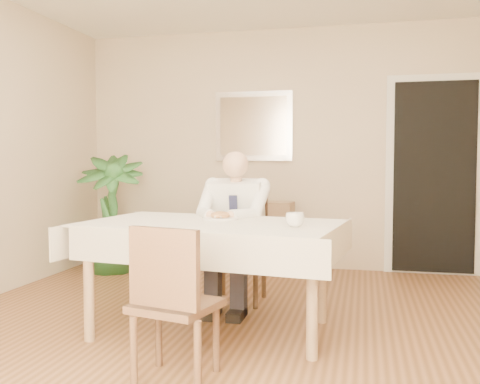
% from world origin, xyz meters
% --- Properties ---
extents(room, '(5.00, 5.02, 2.60)m').
position_xyz_m(room, '(0.00, 0.00, 1.30)').
color(room, brown).
rests_on(room, ground).
extents(doorway, '(0.96, 0.07, 2.10)m').
position_xyz_m(doorway, '(1.55, 2.46, 1.00)').
color(doorway, silver).
rests_on(doorway, ground).
extents(mirror, '(0.86, 0.04, 0.76)m').
position_xyz_m(mirror, '(-0.34, 2.47, 1.55)').
color(mirror, silver).
rests_on(mirror, room).
extents(dining_table, '(1.85, 1.24, 0.75)m').
position_xyz_m(dining_table, '(-0.15, 0.16, 0.67)').
color(dining_table, '#917551').
rests_on(dining_table, ground).
extents(chair_far, '(0.45, 0.45, 0.89)m').
position_xyz_m(chair_far, '(-0.15, 1.04, 0.50)').
color(chair_far, '#442B1B').
rests_on(chair_far, ground).
extents(chair_near, '(0.48, 0.49, 0.84)m').
position_xyz_m(chair_near, '(-0.11, -0.75, 0.47)').
color(chair_near, '#442B1B').
rests_on(chair_near, ground).
extents(seated_man, '(0.48, 0.72, 1.24)m').
position_xyz_m(seated_man, '(-0.15, 0.75, 0.69)').
color(seated_man, white).
rests_on(seated_man, ground).
extents(plate, '(0.26, 0.26, 0.02)m').
position_xyz_m(plate, '(-0.14, 0.35, 0.76)').
color(plate, white).
rests_on(plate, dining_table).
extents(food, '(0.14, 0.14, 0.06)m').
position_xyz_m(food, '(-0.14, 0.35, 0.78)').
color(food, brown).
rests_on(food, dining_table).
extents(knife, '(0.01, 0.13, 0.01)m').
position_xyz_m(knife, '(-0.10, 0.29, 0.78)').
color(knife, silver).
rests_on(knife, dining_table).
extents(fork, '(0.01, 0.13, 0.01)m').
position_xyz_m(fork, '(-0.18, 0.29, 0.78)').
color(fork, silver).
rests_on(fork, dining_table).
extents(coffee_mug, '(0.14, 0.14, 0.09)m').
position_xyz_m(coffee_mug, '(0.43, 0.03, 0.80)').
color(coffee_mug, white).
rests_on(coffee_mug, dining_table).
extents(sideboard, '(0.93, 0.36, 0.73)m').
position_xyz_m(sideboard, '(-0.34, 2.32, 0.37)').
color(sideboard, '#917551').
rests_on(sideboard, ground).
extents(photo_frame_left, '(0.10, 0.02, 0.14)m').
position_xyz_m(photo_frame_left, '(-0.79, 2.33, 0.80)').
color(photo_frame_left, silver).
rests_on(photo_frame_left, sideboard).
extents(photo_frame_center, '(0.10, 0.02, 0.14)m').
position_xyz_m(photo_frame_center, '(-0.55, 2.36, 0.80)').
color(photo_frame_center, silver).
rests_on(photo_frame_center, sideboard).
extents(photo_frame_right, '(0.10, 0.02, 0.14)m').
position_xyz_m(photo_frame_right, '(-0.26, 2.33, 0.80)').
color(photo_frame_right, silver).
rests_on(photo_frame_right, sideboard).
extents(potted_palm, '(0.87, 0.87, 1.24)m').
position_xyz_m(potted_palm, '(-1.75, 1.84, 0.62)').
color(potted_palm, '#225120').
rests_on(potted_palm, ground).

